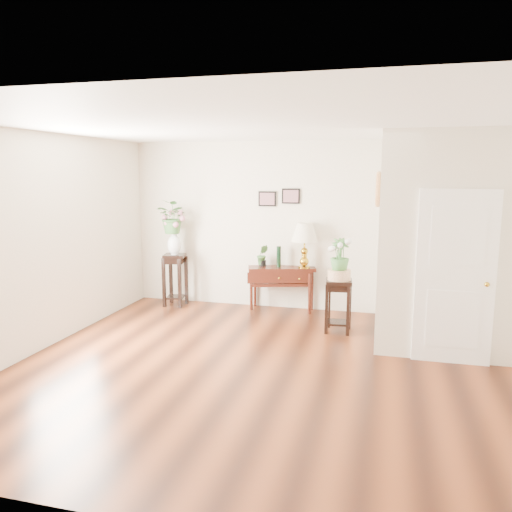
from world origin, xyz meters
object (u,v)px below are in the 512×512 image
(console_table, at_px, (282,288))
(table_lamp, at_px, (304,247))
(plant_stand_a, at_px, (175,280))
(plant_stand_b, at_px, (338,306))

(console_table, relative_size, table_lamp, 1.47)
(table_lamp, distance_m, plant_stand_a, 2.31)
(console_table, xyz_separation_m, plant_stand_b, (1.03, -0.93, 0.02))
(plant_stand_a, relative_size, plant_stand_b, 1.17)
(table_lamp, bearing_deg, plant_stand_a, -175.37)
(table_lamp, bearing_deg, plant_stand_b, -54.83)
(plant_stand_a, distance_m, plant_stand_b, 2.97)
(plant_stand_a, bearing_deg, console_table, 5.57)
(plant_stand_b, bearing_deg, plant_stand_a, 165.36)
(console_table, distance_m, table_lamp, 0.81)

